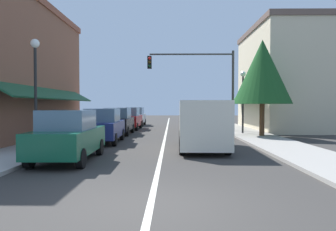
{
  "coord_description": "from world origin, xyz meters",
  "views": [
    {
      "loc": [
        0.41,
        -6.09,
        1.92
      ],
      "look_at": [
        0.15,
        15.94,
        1.25
      ],
      "focal_mm": 34.44,
      "sensor_mm": 36.0,
      "label": 1
    }
  ],
  "objects_px": {
    "parked_car_distant_left": "(135,116)",
    "traffic_signal_mast_arm": "(203,76)",
    "parked_car_nearest_left": "(68,136)",
    "van_in_lane": "(202,123)",
    "street_lamp_left_near": "(35,76)",
    "parked_car_second_left": "(103,126)",
    "tree_right_near": "(262,72)",
    "parked_car_third_left": "(118,121)",
    "parked_car_far_left": "(129,119)",
    "street_lamp_right_mid": "(243,91)"
  },
  "relations": [
    {
      "from": "parked_car_far_left",
      "to": "tree_right_near",
      "type": "xyz_separation_m",
      "value": [
        8.89,
        -6.61,
        3.06
      ]
    },
    {
      "from": "traffic_signal_mast_arm",
      "to": "parked_car_third_left",
      "type": "bearing_deg",
      "value": -163.66
    },
    {
      "from": "tree_right_near",
      "to": "street_lamp_right_mid",
      "type": "bearing_deg",
      "value": 111.81
    },
    {
      "from": "parked_car_distant_left",
      "to": "street_lamp_right_mid",
      "type": "distance_m",
      "value": 12.98
    },
    {
      "from": "van_in_lane",
      "to": "street_lamp_right_mid",
      "type": "height_order",
      "value": "street_lamp_right_mid"
    },
    {
      "from": "parked_car_third_left",
      "to": "street_lamp_right_mid",
      "type": "height_order",
      "value": "street_lamp_right_mid"
    },
    {
      "from": "parked_car_nearest_left",
      "to": "parked_car_second_left",
      "type": "relative_size",
      "value": 1.0
    },
    {
      "from": "parked_car_nearest_left",
      "to": "parked_car_distant_left",
      "type": "relative_size",
      "value": 1.0
    },
    {
      "from": "parked_car_second_left",
      "to": "street_lamp_right_mid",
      "type": "height_order",
      "value": "street_lamp_right_mid"
    },
    {
      "from": "van_in_lane",
      "to": "street_lamp_right_mid",
      "type": "bearing_deg",
      "value": 65.99
    },
    {
      "from": "parked_car_nearest_left",
      "to": "parked_car_second_left",
      "type": "bearing_deg",
      "value": 88.93
    },
    {
      "from": "parked_car_second_left",
      "to": "parked_car_third_left",
      "type": "relative_size",
      "value": 1.01
    },
    {
      "from": "parked_car_third_left",
      "to": "van_in_lane",
      "type": "xyz_separation_m",
      "value": [
        4.93,
        -7.34,
        0.27
      ]
    },
    {
      "from": "street_lamp_left_near",
      "to": "parked_car_distant_left",
      "type": "bearing_deg",
      "value": 83.58
    },
    {
      "from": "street_lamp_right_mid",
      "to": "parked_car_third_left",
      "type": "bearing_deg",
      "value": 178.44
    },
    {
      "from": "traffic_signal_mast_arm",
      "to": "tree_right_near",
      "type": "bearing_deg",
      "value": -49.91
    },
    {
      "from": "street_lamp_right_mid",
      "to": "van_in_lane",
      "type": "bearing_deg",
      "value": -115.2
    },
    {
      "from": "parked_car_nearest_left",
      "to": "parked_car_second_left",
      "type": "xyz_separation_m",
      "value": [
        0.03,
        5.46,
        0.0
      ]
    },
    {
      "from": "parked_car_nearest_left",
      "to": "street_lamp_right_mid",
      "type": "bearing_deg",
      "value": 50.22
    },
    {
      "from": "parked_car_third_left",
      "to": "van_in_lane",
      "type": "relative_size",
      "value": 0.79
    },
    {
      "from": "street_lamp_right_mid",
      "to": "parked_car_far_left",
      "type": "bearing_deg",
      "value": 149.69
    },
    {
      "from": "tree_right_near",
      "to": "parked_car_far_left",
      "type": "bearing_deg",
      "value": 143.35
    },
    {
      "from": "van_in_lane",
      "to": "traffic_signal_mast_arm",
      "type": "xyz_separation_m",
      "value": [
        0.9,
        9.05,
        2.92
      ]
    },
    {
      "from": "parked_car_far_left",
      "to": "parked_car_distant_left",
      "type": "height_order",
      "value": "same"
    },
    {
      "from": "street_lamp_left_near",
      "to": "tree_right_near",
      "type": "height_order",
      "value": "tree_right_near"
    },
    {
      "from": "parked_car_second_left",
      "to": "van_in_lane",
      "type": "distance_m",
      "value": 5.44
    },
    {
      "from": "parked_car_second_left",
      "to": "tree_right_near",
      "type": "bearing_deg",
      "value": 16.36
    },
    {
      "from": "street_lamp_left_near",
      "to": "parked_car_second_left",
      "type": "bearing_deg",
      "value": 59.11
    },
    {
      "from": "parked_car_nearest_left",
      "to": "van_in_lane",
      "type": "distance_m",
      "value": 5.78
    },
    {
      "from": "parked_car_third_left",
      "to": "tree_right_near",
      "type": "bearing_deg",
      "value": -12.9
    },
    {
      "from": "tree_right_near",
      "to": "van_in_lane",
      "type": "bearing_deg",
      "value": -127.84
    },
    {
      "from": "van_in_lane",
      "to": "traffic_signal_mast_arm",
      "type": "relative_size",
      "value": 0.84
    },
    {
      "from": "parked_car_distant_left",
      "to": "traffic_signal_mast_arm",
      "type": "distance_m",
      "value": 10.3
    },
    {
      "from": "parked_car_far_left",
      "to": "tree_right_near",
      "type": "bearing_deg",
      "value": -35.56
    },
    {
      "from": "parked_car_second_left",
      "to": "parked_car_far_left",
      "type": "xyz_separation_m",
      "value": [
        0.07,
        9.48,
        0.0
      ]
    },
    {
      "from": "parked_car_distant_left",
      "to": "traffic_signal_mast_arm",
      "type": "height_order",
      "value": "traffic_signal_mast_arm"
    },
    {
      "from": "parked_car_second_left",
      "to": "traffic_signal_mast_arm",
      "type": "relative_size",
      "value": 0.67
    },
    {
      "from": "parked_car_third_left",
      "to": "parked_car_far_left",
      "type": "height_order",
      "value": "same"
    },
    {
      "from": "parked_car_far_left",
      "to": "street_lamp_left_near",
      "type": "height_order",
      "value": "street_lamp_left_near"
    },
    {
      "from": "parked_car_third_left",
      "to": "van_in_lane",
      "type": "height_order",
      "value": "van_in_lane"
    },
    {
      "from": "street_lamp_left_near",
      "to": "parked_car_far_left",
      "type": "bearing_deg",
      "value": 80.75
    },
    {
      "from": "parked_car_distant_left",
      "to": "tree_right_near",
      "type": "bearing_deg",
      "value": -51.8
    },
    {
      "from": "van_in_lane",
      "to": "street_lamp_left_near",
      "type": "relative_size",
      "value": 1.13
    },
    {
      "from": "parked_car_nearest_left",
      "to": "van_in_lane",
      "type": "bearing_deg",
      "value": 31.23
    },
    {
      "from": "street_lamp_left_near",
      "to": "traffic_signal_mast_arm",
      "type": "bearing_deg",
      "value": 52.15
    },
    {
      "from": "parked_car_far_left",
      "to": "tree_right_near",
      "type": "height_order",
      "value": "tree_right_near"
    },
    {
      "from": "parked_car_far_left",
      "to": "traffic_signal_mast_arm",
      "type": "height_order",
      "value": "traffic_signal_mast_arm"
    },
    {
      "from": "traffic_signal_mast_arm",
      "to": "tree_right_near",
      "type": "height_order",
      "value": "tree_right_near"
    },
    {
      "from": "van_in_lane",
      "to": "traffic_signal_mast_arm",
      "type": "height_order",
      "value": "traffic_signal_mast_arm"
    },
    {
      "from": "parked_car_second_left",
      "to": "street_lamp_right_mid",
      "type": "xyz_separation_m",
      "value": [
        8.22,
        4.72,
        2.0
      ]
    }
  ]
}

